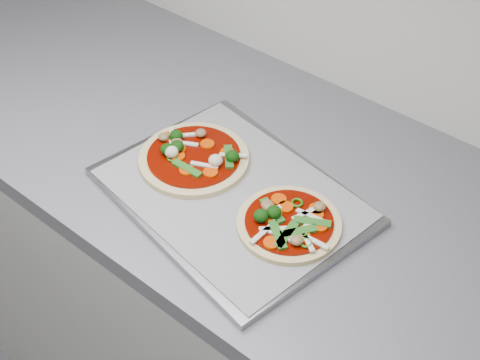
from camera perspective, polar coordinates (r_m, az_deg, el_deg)
The scene contains 4 objects.
baking_tray at distance 1.10m, azimuth -0.69°, elevation -1.39°, with size 0.42×0.31×0.01m, color gray.
parchment at distance 1.10m, azimuth -0.69°, elevation -1.10°, with size 0.40×0.29×0.00m, color gray.
pizza_left at distance 1.15m, azimuth -4.02°, elevation 2.02°, with size 0.23×0.23×0.03m.
pizza_right at distance 1.04m, azimuth 4.13°, elevation -3.63°, with size 0.22×0.22×0.03m.
Camera 1 is at (0.02, 0.62, 1.68)m, focal length 50.00 mm.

